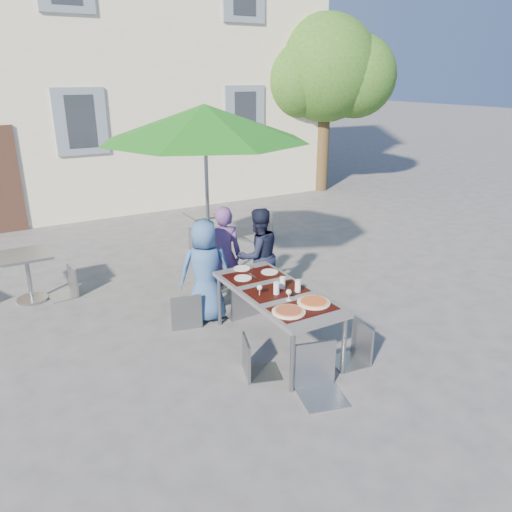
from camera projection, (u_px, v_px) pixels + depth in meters
ground at (252, 388)px, 5.33m from camera, size 90.00×90.00×0.00m
building at (36, 5)px, 13.03m from camera, size 13.60×8.20×11.10m
tree at (326, 70)px, 13.41m from camera, size 3.60×3.00×4.70m
dining_table at (276, 295)px, 5.90m from camera, size 0.80×1.85×0.76m
pizza_near_left at (289, 311)px, 5.34m from camera, size 0.36×0.36×0.03m
pizza_near_right at (314, 302)px, 5.55m from camera, size 0.37×0.37×0.03m
glassware at (283, 287)px, 5.81m from camera, size 0.51×0.37×0.15m
place_settings at (252, 273)px, 6.40m from camera, size 0.65×0.52×0.01m
child_0 at (205, 271)px, 6.61m from camera, size 0.79×0.64×1.41m
child_1 at (223, 256)px, 7.07m from camera, size 0.63×0.54×1.46m
child_2 at (258, 256)px, 7.17m from camera, size 0.69×0.41×1.40m
chair_0 at (184, 289)px, 6.47m from camera, size 0.49×0.49×0.91m
chair_1 at (241, 274)px, 6.76m from camera, size 0.49×0.49×1.04m
chair_2 at (266, 272)px, 6.95m from camera, size 0.52×0.52×0.96m
chair_3 at (255, 335)px, 5.41m from camera, size 0.48×0.48×0.85m
chair_4 at (357, 322)px, 5.67m from camera, size 0.43×0.42×0.87m
chair_5 at (320, 342)px, 5.06m from camera, size 0.55×0.55×1.02m
patio_umbrella at (205, 124)px, 7.01m from camera, size 3.02×3.02×2.77m
cafe_table_0 at (28, 269)px, 7.23m from camera, size 0.69×0.69×0.74m
bg_chair_r_0 at (64, 265)px, 7.41m from camera, size 0.42×0.42×0.85m
cafe_table_1 at (205, 225)px, 9.44m from camera, size 0.66×0.66×0.70m
bg_chair_l_1 at (197, 225)px, 9.25m from camera, size 0.43×0.42×0.89m
bg_chair_r_1 at (263, 209)px, 10.04m from camera, size 0.47×0.46×1.03m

